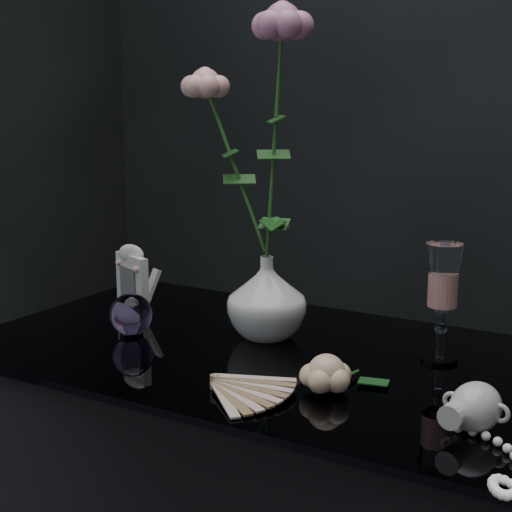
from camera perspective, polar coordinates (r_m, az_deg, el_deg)
The scene contains 8 objects.
vase at distance 1.36m, azimuth 0.78°, elevation -3.03°, with size 0.14×0.14×0.14m, color white.
wine_glass at distance 1.27m, azimuth 13.38°, elevation -3.36°, with size 0.06×0.06×0.19m, color white, non-canonical shape.
picture_frame at distance 1.49m, azimuth -8.99°, elevation -1.83°, with size 0.11×0.08×0.14m, color silver, non-canonical shape.
paperweight at distance 1.40m, azimuth -9.08°, elevation -4.21°, with size 0.08×0.08×0.08m, color #8A75BE, non-canonical shape.
paper_fan at distance 1.15m, azimuth -3.02°, elevation -9.02°, with size 0.24×0.18×0.02m, color beige, non-canonical shape.
loose_rose at distance 1.13m, azimuth 5.14°, elevation -8.50°, with size 0.13×0.17×0.06m, color beige, non-canonical shape.
pearl_jar at distance 1.04m, azimuth 15.69°, elevation -10.38°, with size 0.22×0.23×0.07m, color silver, non-canonical shape.
roses at distance 1.32m, azimuth -0.13°, elevation 8.78°, with size 0.21×0.11×0.47m.
Camera 1 is at (0.59, -1.03, 1.18)m, focal length 55.00 mm.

